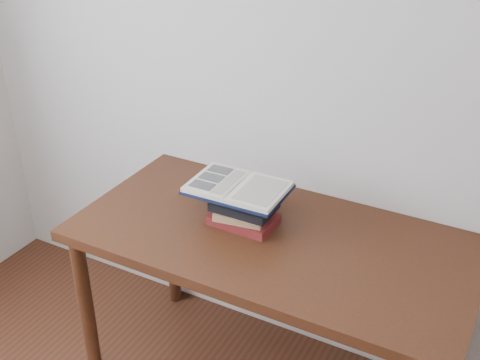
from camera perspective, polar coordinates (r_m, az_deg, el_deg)
The scene contains 3 objects.
desk at distance 2.27m, azimuth 3.02°, elevation -7.22°, with size 1.47×0.73×0.79m.
book_stack at distance 2.24m, azimuth 0.29°, elevation -2.72°, with size 0.25×0.18×0.13m.
open_book at distance 2.21m, azimuth -0.18°, elevation -0.72°, with size 0.36×0.25×0.03m.
Camera 1 is at (0.72, -0.29, 2.02)m, focal length 45.00 mm.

